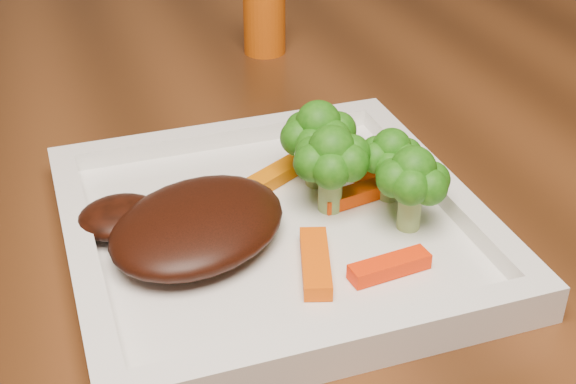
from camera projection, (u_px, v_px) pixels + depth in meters
name	position (u px, v px, depth m)	size (l,w,h in m)	color
plate	(274.00, 233.00, 0.54)	(0.27, 0.27, 0.01)	white
steak	(198.00, 225.00, 0.51)	(0.13, 0.10, 0.03)	black
broccoli_0	(318.00, 141.00, 0.57)	(0.06, 0.06, 0.07)	#2F7713
broccoli_1	(391.00, 158.00, 0.55)	(0.05, 0.05, 0.06)	#1D7112
broccoli_2	(411.00, 189.00, 0.52)	(0.06, 0.06, 0.06)	#136D12
broccoli_3	(331.00, 170.00, 0.54)	(0.06, 0.06, 0.06)	#377313
carrot_0	(389.00, 266.00, 0.49)	(0.05, 0.01, 0.01)	#FE2D04
carrot_2	(315.00, 263.00, 0.49)	(0.06, 0.02, 0.01)	#F25303
carrot_3	(379.00, 164.00, 0.60)	(0.05, 0.01, 0.01)	#E54C03
carrot_4	(275.00, 176.00, 0.58)	(0.06, 0.02, 0.01)	#D66603
carrot_6	(355.00, 195.00, 0.56)	(0.05, 0.01, 0.01)	#FE4204
spice_shaker	(264.00, 9.00, 0.81)	(0.04, 0.04, 0.09)	#CD550B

